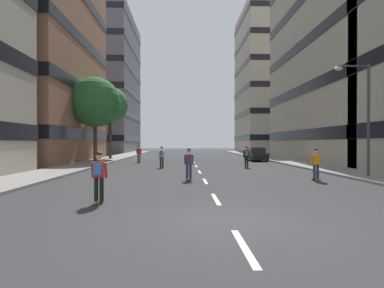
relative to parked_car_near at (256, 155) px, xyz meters
name	(u,v)px	position (x,y,z in m)	size (l,w,h in m)	color
ground_plane	(194,162)	(-7.12, -1.74, -0.70)	(141.78, 141.78, 0.00)	#333335
sidewalk_left	(106,160)	(-17.09, 1.21, -0.63)	(3.32, 64.98, 0.14)	gray
sidewalk_right	(277,159)	(2.86, 1.21, -0.63)	(3.32, 64.98, 0.14)	gray
lane_markings	(193,161)	(-7.12, 0.13, -0.70)	(0.16, 57.20, 0.01)	silver
building_left_mid	(13,46)	(-26.32, -1.13, 11.62)	(15.25, 17.53, 24.46)	#9E6B51
building_left_far	(98,85)	(-26.32, 30.54, 13.70)	(15.25, 21.03, 28.61)	slate
building_right_mid	(367,7)	(12.09, -1.13, 16.34)	(15.25, 21.63, 33.91)	#B2A893
building_right_far	(276,82)	(12.09, 30.54, 14.55)	(15.25, 16.88, 30.32)	#BCB29E
parked_car_near	(256,155)	(0.00, 0.00, 0.00)	(1.82, 4.40, 1.52)	black
street_tree_near	(95,102)	(-17.09, -3.18, 5.42)	(5.01, 5.01, 8.50)	#4C3823
street_tree_mid	(110,105)	(-17.09, 3.01, 5.93)	(4.27, 4.27, 8.66)	#4C3823
streetlamp_right	(362,107)	(2.16, -16.33, 3.44)	(2.13, 0.30, 6.50)	#3F3F44
skater_0	(139,153)	(-12.82, -2.50, 0.29)	(0.53, 0.90, 1.78)	brown
skater_1	(162,155)	(-10.04, -8.85, 0.32)	(0.54, 0.91, 1.78)	brown
skater_2	(189,162)	(-7.99, -16.98, 0.32)	(0.55, 0.92, 1.78)	brown
skater_3	(247,155)	(-3.04, -9.04, 0.32)	(0.55, 0.91, 1.78)	brown
skater_4	(316,163)	(-1.10, -17.47, 0.29)	(0.53, 0.90, 1.78)	brown
skater_5	(99,174)	(-11.20, -23.08, 0.32)	(0.54, 0.91, 1.78)	brown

